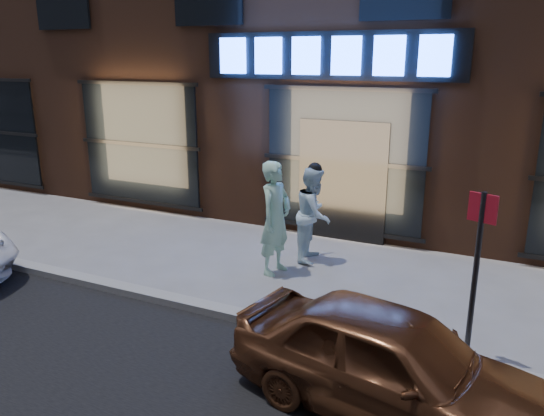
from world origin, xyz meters
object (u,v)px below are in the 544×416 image
at_px(gold_sedan, 392,363).
at_px(sign_post, 477,261).
at_px(man_bowtie, 275,218).
at_px(man_cap, 314,214).

relative_size(gold_sedan, sign_post, 1.62).
xyz_separation_m(man_bowtie, sign_post, (3.28, -1.47, 0.31)).
height_order(gold_sedan, sign_post, sign_post).
bearing_deg(man_cap, sign_post, -136.02).
xyz_separation_m(man_cap, sign_post, (2.91, -2.32, 0.42)).
distance_m(man_bowtie, sign_post, 3.61).
bearing_deg(gold_sedan, man_bowtie, 53.32).
bearing_deg(sign_post, man_bowtie, 176.19).
distance_m(man_bowtie, gold_sedan, 3.96).
height_order(man_bowtie, gold_sedan, man_bowtie).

